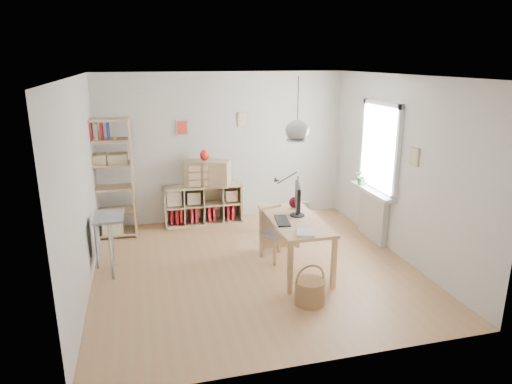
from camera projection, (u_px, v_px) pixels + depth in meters
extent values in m
plane|color=tan|center=(254.00, 267.00, 6.62)|extent=(4.50, 4.50, 0.00)
plane|color=silver|center=(224.00, 148.00, 8.33)|extent=(4.50, 0.00, 4.50)
plane|color=silver|center=(315.00, 237.00, 4.15)|extent=(4.50, 0.00, 4.50)
plane|color=silver|center=(80.00, 189.00, 5.70)|extent=(0.00, 4.50, 4.50)
plane|color=silver|center=(401.00, 168.00, 6.78)|extent=(0.00, 4.50, 4.50)
plane|color=white|center=(254.00, 76.00, 5.86)|extent=(4.50, 4.50, 0.00)
cylinder|color=black|center=(298.00, 103.00, 5.95)|extent=(0.01, 0.01, 0.68)
ellipsoid|color=silver|center=(297.00, 130.00, 6.05)|extent=(0.32, 0.32, 0.27)
cube|color=white|center=(381.00, 148.00, 7.28)|extent=(0.03, 1.00, 1.30)
cube|color=white|center=(397.00, 154.00, 6.77)|extent=(0.06, 0.08, 1.46)
cube|color=white|center=(363.00, 142.00, 7.77)|extent=(0.06, 0.08, 1.46)
cube|color=white|center=(383.00, 104.00, 7.08)|extent=(0.06, 1.16, 0.08)
cube|color=white|center=(376.00, 189.00, 7.46)|extent=(0.06, 1.16, 0.08)
cube|color=silver|center=(373.00, 216.00, 7.59)|extent=(0.10, 0.80, 0.80)
cube|color=white|center=(372.00, 191.00, 7.46)|extent=(0.22, 1.20, 0.06)
cube|color=tan|center=(295.00, 220.00, 6.41)|extent=(0.70, 1.50, 0.04)
cube|color=tan|center=(290.00, 268.00, 5.79)|extent=(0.06, 0.06, 0.71)
cube|color=tan|center=(261.00, 230.00, 7.09)|extent=(0.06, 0.06, 0.71)
cube|color=tan|center=(334.00, 263.00, 5.93)|extent=(0.06, 0.06, 0.71)
cube|color=tan|center=(298.00, 226.00, 7.24)|extent=(0.06, 0.06, 0.71)
cube|color=tan|center=(204.00, 222.00, 8.41)|extent=(1.40, 0.38, 0.03)
cube|color=tan|center=(202.00, 186.00, 8.21)|extent=(1.40, 0.38, 0.03)
cube|color=tan|center=(165.00, 207.00, 8.14)|extent=(0.03, 0.38, 0.72)
cube|color=tan|center=(240.00, 202.00, 8.47)|extent=(0.03, 0.38, 0.72)
cube|color=tan|center=(202.00, 202.00, 8.48)|extent=(1.40, 0.02, 0.72)
cube|color=maroon|center=(171.00, 215.00, 8.24)|extent=(0.06, 0.26, 0.30)
cube|color=maroon|center=(176.00, 215.00, 8.26)|extent=(0.05, 0.26, 0.30)
cube|color=maroon|center=(181.00, 215.00, 8.28)|extent=(0.05, 0.26, 0.30)
cube|color=maroon|center=(191.00, 214.00, 8.32)|extent=(0.05, 0.26, 0.30)
cube|color=maroon|center=(196.00, 213.00, 8.34)|extent=(0.05, 0.26, 0.30)
cube|color=maroon|center=(209.00, 212.00, 8.40)|extent=(0.06, 0.26, 0.30)
cube|color=maroon|center=(213.00, 212.00, 8.42)|extent=(0.06, 0.26, 0.30)
cube|color=maroon|center=(227.00, 211.00, 8.48)|extent=(0.06, 0.26, 0.30)
cube|color=maroon|center=(232.00, 211.00, 8.50)|extent=(0.05, 0.26, 0.30)
cube|color=tan|center=(84.00, 181.00, 7.44)|extent=(0.04, 0.38, 2.00)
cube|color=tan|center=(132.00, 178.00, 7.62)|extent=(0.04, 0.38, 2.00)
cube|color=tan|center=(114.00, 233.00, 7.79)|extent=(0.76, 0.38, 0.03)
cube|color=tan|center=(112.00, 211.00, 7.68)|extent=(0.76, 0.38, 0.03)
cube|color=tan|center=(110.00, 188.00, 7.57)|extent=(0.76, 0.38, 0.03)
cube|color=tan|center=(107.00, 164.00, 7.46)|extent=(0.76, 0.38, 0.03)
cube|color=tan|center=(105.00, 140.00, 7.34)|extent=(0.76, 0.38, 0.03)
cube|color=tan|center=(103.00, 120.00, 7.25)|extent=(0.76, 0.38, 0.03)
cube|color=navy|center=(86.00, 132.00, 7.24)|extent=(0.04, 0.18, 0.26)
cube|color=maroon|center=(91.00, 132.00, 7.26)|extent=(0.04, 0.18, 0.26)
cube|color=beige|center=(96.00, 132.00, 7.28)|extent=(0.04, 0.18, 0.26)
cube|color=maroon|center=(102.00, 131.00, 7.29)|extent=(0.04, 0.18, 0.26)
cube|color=navy|center=(108.00, 131.00, 7.32)|extent=(0.04, 0.18, 0.26)
cube|color=beige|center=(115.00, 131.00, 7.34)|extent=(0.04, 0.18, 0.26)
cube|color=gray|center=(109.00, 217.00, 6.24)|extent=(0.40, 0.55, 0.04)
cylinder|color=silver|center=(111.00, 252.00, 6.16)|extent=(0.03, 0.03, 0.82)
cylinder|color=silver|center=(112.00, 240.00, 6.56)|extent=(0.03, 0.03, 0.82)
cube|color=gray|center=(97.00, 241.00, 6.29)|extent=(0.02, 0.50, 0.62)
cube|color=gray|center=(277.00, 233.00, 6.80)|extent=(0.50, 0.50, 0.06)
cube|color=tan|center=(275.00, 253.00, 6.64)|extent=(0.04, 0.04, 0.39)
cube|color=tan|center=(262.00, 246.00, 6.90)|extent=(0.04, 0.04, 0.39)
cube|color=tan|center=(292.00, 248.00, 6.82)|extent=(0.04, 0.04, 0.39)
cube|color=tan|center=(279.00, 241.00, 7.08)|extent=(0.04, 0.04, 0.39)
cube|color=tan|center=(270.00, 217.00, 6.88)|extent=(0.37, 0.16, 0.35)
cylinder|color=olive|center=(310.00, 292.00, 5.61)|extent=(0.37, 0.37, 0.31)
torus|color=olive|center=(310.00, 279.00, 5.56)|extent=(0.38, 0.06, 0.38)
cube|color=silver|center=(294.00, 237.00, 7.73)|extent=(0.60, 0.48, 0.02)
cube|color=silver|center=(279.00, 230.00, 7.69)|extent=(0.11, 0.36, 0.27)
cube|color=silver|center=(310.00, 230.00, 7.69)|extent=(0.11, 0.36, 0.27)
cube|color=silver|center=(295.00, 234.00, 7.53)|extent=(0.52, 0.15, 0.27)
cube|color=silver|center=(294.00, 226.00, 7.86)|extent=(0.52, 0.15, 0.27)
cube|color=silver|center=(293.00, 209.00, 7.93)|extent=(0.55, 0.30, 0.34)
sphere|color=gold|center=(287.00, 228.00, 7.62)|extent=(0.12, 0.12, 0.12)
sphere|color=#166D9A|center=(300.00, 225.00, 7.72)|extent=(0.12, 0.12, 0.12)
sphere|color=#C36118|center=(294.00, 227.00, 7.66)|extent=(0.12, 0.12, 0.12)
sphere|color=#2F8335|center=(304.00, 228.00, 7.60)|extent=(0.12, 0.12, 0.12)
cylinder|color=black|center=(297.00, 215.00, 6.53)|extent=(0.21, 0.21, 0.02)
cylinder|color=black|center=(297.00, 211.00, 6.52)|extent=(0.05, 0.05, 0.10)
cube|color=black|center=(298.00, 196.00, 6.45)|extent=(0.19, 0.52, 0.35)
cube|color=black|center=(282.00, 221.00, 6.30)|extent=(0.24, 0.48, 0.02)
cylinder|color=black|center=(297.00, 202.00, 7.08)|extent=(0.06, 0.06, 0.04)
cylinder|color=black|center=(298.00, 189.00, 7.02)|extent=(0.02, 0.02, 0.42)
cone|color=black|center=(278.00, 180.00, 6.80)|extent=(0.10, 0.07, 0.10)
sphere|color=#4A0913|center=(295.00, 203.00, 6.85)|extent=(0.17, 0.17, 0.17)
cube|color=white|center=(306.00, 233.00, 5.86)|extent=(0.31, 0.34, 0.03)
cube|color=tan|center=(208.00, 173.00, 8.17)|extent=(0.88, 0.66, 0.46)
ellipsoid|color=#9A120C|center=(204.00, 155.00, 8.06)|extent=(0.16, 0.16, 0.19)
imported|color=#225C22|center=(362.00, 176.00, 7.71)|extent=(0.28, 0.25, 0.29)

